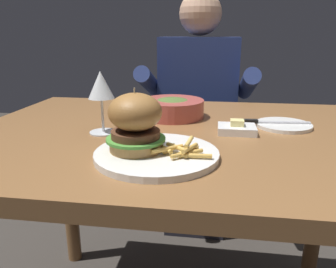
{
  "coord_description": "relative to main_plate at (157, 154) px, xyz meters",
  "views": [
    {
      "loc": [
        0.1,
        -0.85,
        0.99
      ],
      "look_at": [
        0.0,
        -0.18,
        0.78
      ],
      "focal_mm": 35.0,
      "sensor_mm": 36.0,
      "label": 1
    }
  ],
  "objects": [
    {
      "name": "diner_person",
      "position": [
        0.04,
        0.91,
        -0.18
      ],
      "size": [
        0.51,
        0.36,
        1.18
      ],
      "color": "#282833",
      "rests_on": "ground"
    },
    {
      "name": "table_knife",
      "position": [
        0.26,
        0.29,
        0.01
      ],
      "size": [
        0.21,
        0.03,
        0.01
      ],
      "color": "silver",
      "rests_on": "bread_plate"
    },
    {
      "name": "dining_table",
      "position": [
        0.02,
        0.21,
        -0.1
      ],
      "size": [
        1.15,
        0.84,
        0.74
      ],
      "color": "brown",
      "rests_on": "ground"
    },
    {
      "name": "main_plate",
      "position": [
        0.0,
        0.0,
        0.0
      ],
      "size": [
        0.26,
        0.26,
        0.01
      ],
      "primitive_type": "cylinder",
      "color": "white",
      "rests_on": "dining_table"
    },
    {
      "name": "fries_pile",
      "position": [
        0.06,
        -0.01,
        0.02
      ],
      "size": [
        0.12,
        0.08,
        0.03
      ],
      "color": "#EABC5B",
      "rests_on": "main_plate"
    },
    {
      "name": "wine_glass",
      "position": [
        -0.17,
        0.16,
        0.11
      ],
      "size": [
        0.07,
        0.07,
        0.16
      ],
      "color": "silver",
      "rests_on": "dining_table"
    },
    {
      "name": "burger_sandwich",
      "position": [
        -0.04,
        0.0,
        0.07
      ],
      "size": [
        0.13,
        0.13,
        0.13
      ],
      "color": "#B78447",
      "rests_on": "main_plate"
    },
    {
      "name": "soup_bowl",
      "position": [
        -0.01,
        0.36,
        0.02
      ],
      "size": [
        0.2,
        0.2,
        0.06
      ],
      "color": "#B24C42",
      "rests_on": "dining_table"
    },
    {
      "name": "butter_dish",
      "position": [
        0.18,
        0.21,
        0.0
      ],
      "size": [
        0.1,
        0.08,
        0.04
      ],
      "color": "white",
      "rests_on": "dining_table"
    },
    {
      "name": "bread_plate",
      "position": [
        0.31,
        0.29,
        -0.0
      ],
      "size": [
        0.15,
        0.15,
        0.01
      ],
      "primitive_type": "cylinder",
      "color": "white",
      "rests_on": "dining_table"
    }
  ]
}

